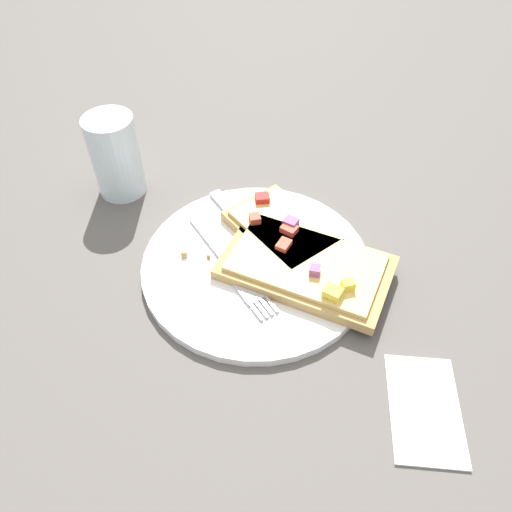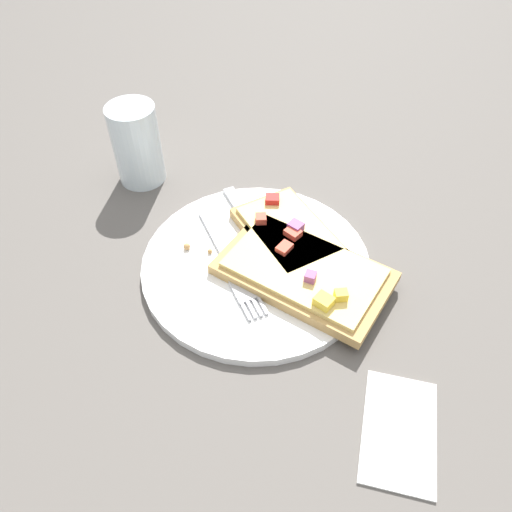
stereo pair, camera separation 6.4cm
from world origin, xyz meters
TOP-DOWN VIEW (x-y plane):
  - ground_plane at (0.00, 0.00)m, footprint 4.00×4.00m
  - plate at (0.00, 0.00)m, footprint 0.30×0.30m
  - fork at (0.02, -0.03)m, footprint 0.17×0.13m
  - knife at (-0.06, -0.02)m, footprint 0.18×0.14m
  - pizza_slice_main at (0.01, 0.06)m, footprint 0.18×0.24m
  - pizza_slice_corner at (-0.05, 0.03)m, footprint 0.18×0.18m
  - crumb_scatter at (-0.05, -0.05)m, footprint 0.13×0.10m
  - drinking_glass at (-0.14, -0.22)m, footprint 0.07×0.07m
  - napkin at (0.18, 0.19)m, footprint 0.12×0.07m

SIDE VIEW (x-z plane):
  - ground_plane at x=0.00m, z-range 0.00..0.00m
  - napkin at x=0.18m, z-range 0.00..0.01m
  - plate at x=0.00m, z-range 0.00..0.01m
  - fork at x=0.02m, z-range 0.01..0.02m
  - knife at x=-0.06m, z-range 0.01..0.02m
  - crumb_scatter at x=-0.05m, z-range 0.01..0.02m
  - pizza_slice_main at x=0.01m, z-range 0.01..0.04m
  - pizza_slice_corner at x=-0.05m, z-range 0.01..0.04m
  - drinking_glass at x=-0.14m, z-range 0.00..0.12m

